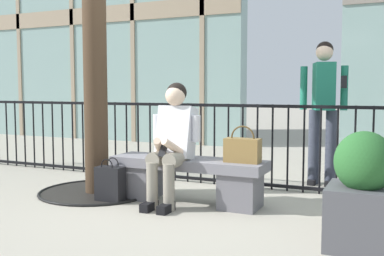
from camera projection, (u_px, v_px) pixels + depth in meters
The scene contains 8 objects.
ground_plane at pixel (188, 202), 4.64m from camera, with size 60.00×60.00×0.00m, color #A8A091.
stone_bench at pixel (188, 176), 4.62m from camera, with size 1.60×0.44×0.45m.
seated_person_with_phone at pixel (172, 139), 4.52m from camera, with size 0.52×0.66×1.21m.
handbag_on_bench at pixel (243, 150), 4.35m from camera, with size 0.34×0.16×0.35m.
shopping_bag at pixel (110, 184), 4.65m from camera, with size 0.29×0.15×0.45m.
bystander_at_railing at pixel (323, 101), 5.45m from camera, with size 0.55×0.43×1.71m.
plaza_railing at pixel (221, 144), 5.45m from camera, with size 7.65×0.04×0.98m.
planter at pixel (363, 195), 3.27m from camera, with size 0.49×0.49×0.85m.
Camera 1 is at (1.94, -4.13, 1.14)m, focal length 42.79 mm.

